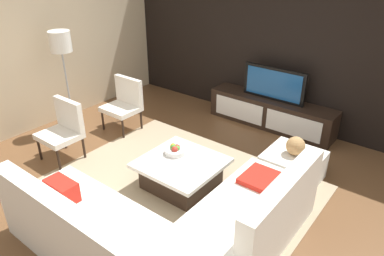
{
  "coord_description": "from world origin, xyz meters",
  "views": [
    {
      "loc": [
        2.38,
        -2.87,
        2.83
      ],
      "look_at": [
        -0.33,
        0.62,
        0.57
      ],
      "focal_mm": 33.74,
      "sensor_mm": 36.0,
      "label": 1
    }
  ],
  "objects_px": {
    "decorative_ball": "(296,146)",
    "accent_chair_far": "(125,101)",
    "ottoman": "(292,167)",
    "fruit_bowl": "(175,150)",
    "television": "(274,84)",
    "floor_lamp": "(61,48)",
    "media_console": "(271,113)",
    "accent_chair_near": "(64,127)",
    "sectional_couch": "(168,232)",
    "coffee_table": "(181,173)"
  },
  "relations": [
    {
      "from": "decorative_ball",
      "to": "accent_chair_far",
      "type": "bearing_deg",
      "value": -174.54
    },
    {
      "from": "ottoman",
      "to": "decorative_ball",
      "type": "xyz_separation_m",
      "value": [
        0.0,
        0.0,
        0.32
      ]
    },
    {
      "from": "fruit_bowl",
      "to": "accent_chair_far",
      "type": "xyz_separation_m",
      "value": [
        -1.65,
        0.63,
        0.06
      ]
    },
    {
      "from": "television",
      "to": "decorative_ball",
      "type": "bearing_deg",
      "value": -52.9
    },
    {
      "from": "floor_lamp",
      "to": "media_console",
      "type": "bearing_deg",
      "value": 39.51
    },
    {
      "from": "accent_chair_near",
      "to": "fruit_bowl",
      "type": "distance_m",
      "value": 1.72
    },
    {
      "from": "television",
      "to": "accent_chair_near",
      "type": "relative_size",
      "value": 1.24
    },
    {
      "from": "ottoman",
      "to": "fruit_bowl",
      "type": "relative_size",
      "value": 2.5
    },
    {
      "from": "media_console",
      "to": "ottoman",
      "type": "height_order",
      "value": "media_console"
    },
    {
      "from": "sectional_couch",
      "to": "decorative_ball",
      "type": "xyz_separation_m",
      "value": [
        0.44,
        1.99,
        0.23
      ]
    },
    {
      "from": "accent_chair_far",
      "to": "decorative_ball",
      "type": "relative_size",
      "value": 3.53
    },
    {
      "from": "accent_chair_near",
      "to": "ottoman",
      "type": "distance_m",
      "value": 3.25
    },
    {
      "from": "floor_lamp",
      "to": "decorative_ball",
      "type": "height_order",
      "value": "floor_lamp"
    },
    {
      "from": "ottoman",
      "to": "decorative_ball",
      "type": "distance_m",
      "value": 0.32
    },
    {
      "from": "media_console",
      "to": "decorative_ball",
      "type": "relative_size",
      "value": 8.89
    },
    {
      "from": "sectional_couch",
      "to": "floor_lamp",
      "type": "height_order",
      "value": "floor_lamp"
    },
    {
      "from": "sectional_couch",
      "to": "accent_chair_near",
      "type": "height_order",
      "value": "accent_chair_near"
    },
    {
      "from": "fruit_bowl",
      "to": "accent_chair_far",
      "type": "relative_size",
      "value": 0.32
    },
    {
      "from": "sectional_couch",
      "to": "decorative_ball",
      "type": "relative_size",
      "value": 10.21
    },
    {
      "from": "accent_chair_near",
      "to": "fruit_bowl",
      "type": "height_order",
      "value": "accent_chair_near"
    },
    {
      "from": "accent_chair_near",
      "to": "decorative_ball",
      "type": "xyz_separation_m",
      "value": [
        2.88,
        1.47,
        0.03
      ]
    },
    {
      "from": "media_console",
      "to": "decorative_ball",
      "type": "height_order",
      "value": "decorative_ball"
    },
    {
      "from": "media_console",
      "to": "fruit_bowl",
      "type": "height_order",
      "value": "fruit_bowl"
    },
    {
      "from": "accent_chair_near",
      "to": "floor_lamp",
      "type": "bearing_deg",
      "value": 146.92
    },
    {
      "from": "media_console",
      "to": "fruit_bowl",
      "type": "xyz_separation_m",
      "value": [
        -0.28,
        -2.2,
        0.18
      ]
    },
    {
      "from": "television",
      "to": "sectional_couch",
      "type": "relative_size",
      "value": 0.43
    },
    {
      "from": "coffee_table",
      "to": "accent_chair_far",
      "type": "bearing_deg",
      "value": 158.12
    },
    {
      "from": "accent_chair_far",
      "to": "decorative_ball",
      "type": "xyz_separation_m",
      "value": [
        2.9,
        0.28,
        0.03
      ]
    },
    {
      "from": "coffee_table",
      "to": "floor_lamp",
      "type": "xyz_separation_m",
      "value": [
        -2.51,
        0.15,
        1.2
      ]
    },
    {
      "from": "sectional_couch",
      "to": "fruit_bowl",
      "type": "xyz_separation_m",
      "value": [
        -0.81,
        1.08,
        0.14
      ]
    },
    {
      "from": "sectional_couch",
      "to": "fruit_bowl",
      "type": "relative_size",
      "value": 8.97
    },
    {
      "from": "ottoman",
      "to": "television",
      "type": "bearing_deg",
      "value": 127.1
    },
    {
      "from": "accent_chair_near",
      "to": "accent_chair_far",
      "type": "relative_size",
      "value": 1.0
    },
    {
      "from": "sectional_couch",
      "to": "fruit_bowl",
      "type": "distance_m",
      "value": 1.36
    },
    {
      "from": "sectional_couch",
      "to": "fruit_bowl",
      "type": "height_order",
      "value": "sectional_couch"
    },
    {
      "from": "sectional_couch",
      "to": "coffee_table",
      "type": "distance_m",
      "value": 1.17
    },
    {
      "from": "fruit_bowl",
      "to": "decorative_ball",
      "type": "distance_m",
      "value": 1.55
    },
    {
      "from": "coffee_table",
      "to": "ottoman",
      "type": "distance_m",
      "value": 1.47
    },
    {
      "from": "sectional_couch",
      "to": "floor_lamp",
      "type": "xyz_separation_m",
      "value": [
        -3.14,
        1.12,
        1.11
      ]
    },
    {
      "from": "fruit_bowl",
      "to": "accent_chair_near",
      "type": "bearing_deg",
      "value": -161.18
    },
    {
      "from": "television",
      "to": "fruit_bowl",
      "type": "height_order",
      "value": "television"
    },
    {
      "from": "media_console",
      "to": "floor_lamp",
      "type": "bearing_deg",
      "value": -140.49
    },
    {
      "from": "television",
      "to": "sectional_couch",
      "type": "bearing_deg",
      "value": -80.8
    },
    {
      "from": "accent_chair_near",
      "to": "accent_chair_far",
      "type": "bearing_deg",
      "value": 98.53
    },
    {
      "from": "coffee_table",
      "to": "decorative_ball",
      "type": "height_order",
      "value": "decorative_ball"
    },
    {
      "from": "media_console",
      "to": "sectional_couch",
      "type": "height_order",
      "value": "sectional_couch"
    },
    {
      "from": "media_console",
      "to": "decorative_ball",
      "type": "distance_m",
      "value": 1.64
    },
    {
      "from": "television",
      "to": "decorative_ball",
      "type": "xyz_separation_m",
      "value": [
        0.97,
        -1.29,
        -0.25
      ]
    },
    {
      "from": "television",
      "to": "floor_lamp",
      "type": "height_order",
      "value": "floor_lamp"
    },
    {
      "from": "sectional_couch",
      "to": "decorative_ball",
      "type": "distance_m",
      "value": 2.05
    }
  ]
}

